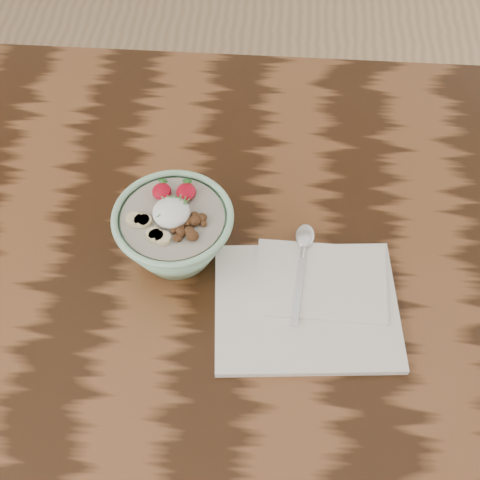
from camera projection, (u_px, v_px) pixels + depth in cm
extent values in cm
cube|color=black|center=(224.00, 255.00, 102.49)|extent=(160.00, 90.00, 4.00)
cylinder|color=#9ACFA7|center=(177.00, 253.00, 99.70)|extent=(7.53, 7.53, 1.08)
torus|color=#9ACFA7|center=(173.00, 217.00, 92.56)|extent=(17.13, 17.13, 0.99)
cylinder|color=#ADA290|center=(173.00, 219.00, 92.99)|extent=(14.53, 14.53, 0.90)
ellipsoid|color=white|center=(171.00, 212.00, 91.85)|extent=(5.24, 5.24, 2.88)
ellipsoid|color=#B2081B|center=(162.00, 191.00, 94.39)|extent=(2.72, 2.99, 1.50)
cone|color=#286623|center=(163.00, 183.00, 94.86)|extent=(1.40, 1.03, 1.52)
ellipsoid|color=#B2081B|center=(186.00, 192.00, 94.30)|extent=(2.83, 3.11, 1.56)
cone|color=#286623|center=(187.00, 184.00, 94.79)|extent=(1.40, 1.03, 1.52)
cylinder|color=#CEBD88|center=(134.00, 219.00, 91.92)|extent=(2.19, 2.19, 0.70)
cylinder|color=#CEBD88|center=(145.00, 221.00, 91.75)|extent=(1.95, 1.95, 0.70)
cylinder|color=#CEBD88|center=(163.00, 238.00, 90.04)|extent=(2.16, 2.16, 0.70)
cylinder|color=#CEBD88|center=(156.00, 236.00, 90.26)|extent=(2.03, 2.03, 0.70)
cylinder|color=#CEBD88|center=(153.00, 234.00, 90.46)|extent=(1.93, 1.93, 0.70)
cylinder|color=#CEBD88|center=(142.00, 221.00, 91.77)|extent=(2.15, 2.15, 0.70)
ellipsoid|color=#502D17|center=(192.00, 236.00, 90.04)|extent=(2.42, 2.39, 1.04)
ellipsoid|color=#502D17|center=(181.00, 232.00, 90.48)|extent=(1.81, 1.89, 1.16)
ellipsoid|color=#502D17|center=(201.00, 218.00, 91.93)|extent=(2.01, 1.92, 0.94)
ellipsoid|color=#502D17|center=(189.00, 231.00, 90.59)|extent=(1.47, 1.58, 0.87)
ellipsoid|color=#502D17|center=(174.00, 230.00, 90.87)|extent=(1.27, 1.25, 0.84)
ellipsoid|color=#502D17|center=(195.00, 215.00, 92.36)|extent=(1.60, 1.59, 0.59)
ellipsoid|color=#502D17|center=(204.00, 223.00, 91.50)|extent=(1.39, 1.46, 0.73)
ellipsoid|color=#502D17|center=(179.00, 226.00, 91.10)|extent=(1.82, 1.82, 0.79)
ellipsoid|color=#502D17|center=(195.00, 220.00, 91.56)|extent=(2.31, 2.32, 1.34)
ellipsoid|color=#502D17|center=(187.00, 221.00, 91.57)|extent=(1.87, 1.87, 1.11)
ellipsoid|color=#502D17|center=(178.00, 238.00, 90.05)|extent=(1.71, 1.64, 0.87)
cylinder|color=#44933E|center=(185.00, 202.00, 91.64)|extent=(0.71, 0.90, 0.21)
cylinder|color=#44933E|center=(175.00, 198.00, 92.10)|extent=(1.42, 0.34, 0.23)
cylinder|color=#44933E|center=(185.00, 199.00, 91.95)|extent=(0.25, 0.93, 0.21)
cylinder|color=#44933E|center=(172.00, 214.00, 90.47)|extent=(1.00, 1.02, 0.22)
cylinder|color=#44933E|center=(161.00, 205.00, 91.35)|extent=(0.79, 1.17, 0.22)
cylinder|color=#44933E|center=(169.00, 199.00, 91.96)|extent=(1.13, 1.27, 0.23)
cylinder|color=#44933E|center=(160.00, 215.00, 90.37)|extent=(1.06, 0.93, 0.22)
cylinder|color=#44933E|center=(181.00, 198.00, 92.09)|extent=(0.36, 1.21, 0.22)
cylinder|color=#44933E|center=(165.00, 199.00, 91.91)|extent=(1.24, 1.15, 0.23)
cylinder|color=#44933E|center=(170.00, 197.00, 92.13)|extent=(0.93, 0.75, 0.22)
cylinder|color=#44933E|center=(186.00, 201.00, 91.71)|extent=(0.97, 1.13, 0.23)
cylinder|color=#44933E|center=(177.00, 211.00, 90.73)|extent=(1.00, 0.85, 0.22)
cylinder|color=#44933E|center=(162.00, 211.00, 90.71)|extent=(0.56, 1.40, 0.23)
cube|color=white|center=(306.00, 306.00, 94.38)|extent=(27.41, 22.91, 0.99)
cube|color=white|center=(321.00, 281.00, 95.96)|extent=(19.05, 13.22, 0.59)
cube|color=silver|center=(298.00, 291.00, 94.36)|extent=(1.98, 11.00, 0.33)
cylinder|color=silver|center=(303.00, 251.00, 98.20)|extent=(0.91, 2.90, 0.67)
ellipsoid|color=silver|center=(305.00, 236.00, 99.67)|extent=(3.28, 4.60, 0.91)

